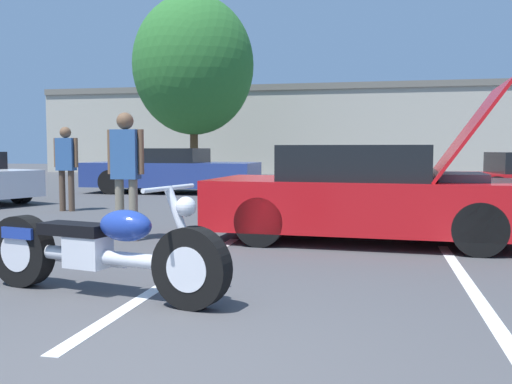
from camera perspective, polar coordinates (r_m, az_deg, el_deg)
name	(u,v)px	position (r m, az deg, el deg)	size (l,w,h in m)	color
parking_stripe_middle	(178,275)	(5.74, -7.76, -8.20)	(0.12, 4.55, 0.01)	white
parking_stripe_back	(471,289)	(5.48, 20.74, -9.04)	(0.12, 4.55, 0.01)	white
far_building	(350,127)	(29.76, 9.38, 6.39)	(32.00, 4.20, 4.40)	#B2AD9E
tree_background	(193,65)	(23.31, -6.28, 12.48)	(4.79, 4.79, 7.31)	brown
motorcycle	(100,251)	(5.00, -15.34, -5.67)	(2.40, 0.86, 0.96)	black
show_car_hood_open	(370,195)	(7.83, 11.32, -0.27)	(4.32, 2.07, 2.06)	red
parked_car_mid_row	(171,171)	(16.30, -8.50, 2.07)	(4.79, 1.88, 1.26)	navy
spectator_by_show_car	(66,161)	(11.97, -18.46, 2.94)	(0.52, 0.22, 1.68)	brown
spectator_midground	(126,165)	(7.87, -12.89, 2.68)	(0.52, 0.23, 1.73)	gray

